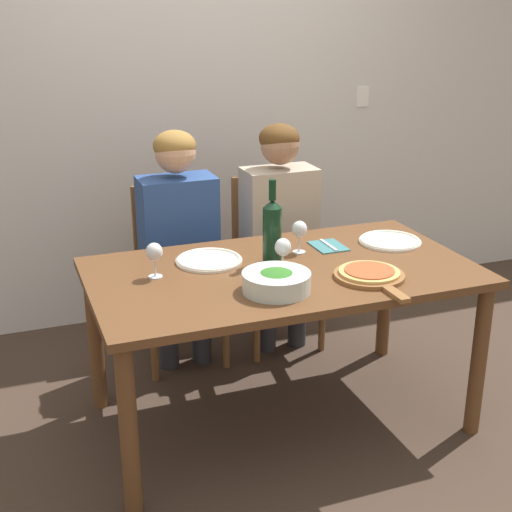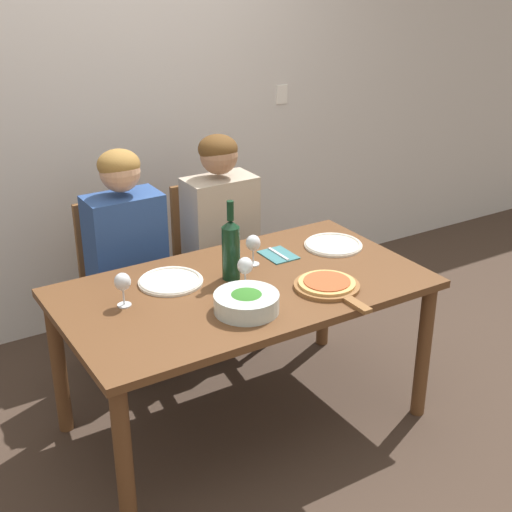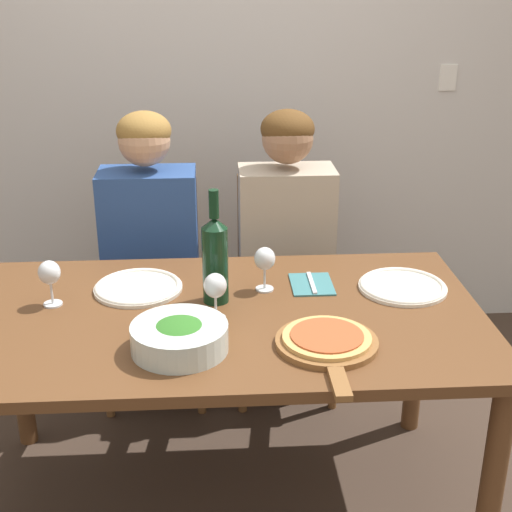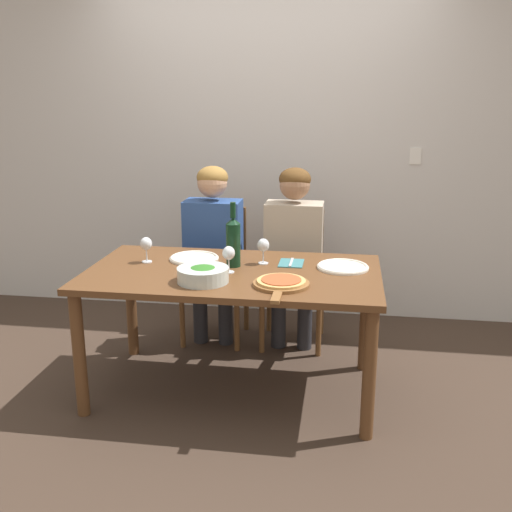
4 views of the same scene
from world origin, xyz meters
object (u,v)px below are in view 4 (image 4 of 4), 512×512
Objects in this scene: wine_bottle at (233,241)px; wine_glass_left at (146,245)px; broccoli_bowl at (203,274)px; person_woman at (213,238)px; chair_right at (294,272)px; person_man at (294,241)px; pizza_on_board at (281,283)px; wine_glass_right at (263,246)px; dinner_plate_left at (194,258)px; chair_left at (217,268)px; dinner_plate_right at (343,267)px; fork_on_napkin at (291,263)px; wine_glass_centre at (229,254)px.

wine_bottle is 2.47× the size of wine_glass_left.
broccoli_bowl is at bearing -108.72° from wine_bottle.
chair_right is at bearing 11.35° from person_woman.
person_man reaches higher than wine_glass_left.
pizza_on_board is 2.88× the size of wine_glass_right.
dinner_plate_left is at bearing 158.84° from wine_bottle.
dinner_plate_left is at bearing -137.09° from person_man.
chair_left is at bearing 90.00° from person_woman.
wine_glass_left is at bearing -138.51° from chair_right.
dinner_plate_right is (0.88, -0.56, 0.00)m from person_woman.
person_man reaches higher than dinner_plate_left.
dinner_plate_left is 0.58m from fork_on_napkin.
fork_on_napkin is (0.58, -0.51, -0.00)m from person_woman.
person_woman reaches higher than wine_bottle.
person_man is at bearing 120.71° from dinner_plate_right.
broccoli_bowl is (-0.10, -0.31, -0.11)m from wine_bottle.
wine_glass_right is (-0.13, -0.54, 0.10)m from person_man.
fork_on_napkin is (0.16, 0.03, -0.10)m from wine_glass_right.
chair_right is at bearing 67.99° from wine_bottle.
dinner_plate_right is at bearing -37.18° from chair_left.
chair_left is 0.27m from person_woman.
person_woman is at bearing 121.56° from pizza_on_board.
wine_bottle is 2.07× the size of fork_on_napkin.
wine_bottle is 0.86× the size of pizza_on_board.
pizza_on_board is (0.57, -0.42, 0.01)m from dinner_plate_left.
wine_glass_right is (0.42, -0.54, 0.10)m from person_woman.
wine_glass_right reaches higher than fork_on_napkin.
dinner_plate_left is 1.00× the size of dinner_plate_right.
person_woman is at bearing 113.01° from wine_bottle.
chair_left is at bearing 70.05° from wine_glass_left.
broccoli_bowl is at bearing -136.30° from fork_on_napkin.
person_woman is (-0.55, -0.11, 0.24)m from chair_right.
dinner_plate_left is 0.67× the size of pizza_on_board.
person_woman reaches higher than broccoli_bowl.
person_man is 0.56m from wine_glass_right.
person_man is 0.69m from wine_bottle.
person_woman reaches higher than fork_on_napkin.
wine_glass_centre is (-0.31, 0.19, 0.09)m from pizza_on_board.
dinner_plate_left is 0.43m from wine_glass_right.
chair_right is at bearing 78.74° from wine_glass_right.
pizza_on_board is at bearing -45.64° from wine_bottle.
wine_glass_left reaches higher than fork_on_napkin.
person_man is 6.84× the size of fork_on_napkin.
chair_left and chair_right have the same top height.
wine_bottle is at bearing 134.36° from pizza_on_board.
chair_right reaches higher than pizza_on_board.
broccoli_bowl is 0.59m from fork_on_napkin.
wine_glass_right reaches higher than dinner_plate_right.
dinner_plate_left and dinner_plate_right have the same top height.
person_man is 8.15× the size of wine_glass_right.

